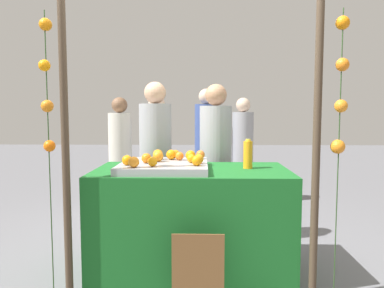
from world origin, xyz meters
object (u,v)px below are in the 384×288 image
(orange_0, at_px, (127,160))
(vendor_left, at_px, (156,168))
(juice_bottle, at_px, (248,154))
(chalkboard_sign, at_px, (198,272))
(orange_1, at_px, (171,155))
(stall_counter, at_px, (192,220))
(vendor_right, at_px, (216,169))

(orange_0, bearing_deg, vendor_left, 83.23)
(juice_bottle, bearing_deg, vendor_left, 141.38)
(juice_bottle, xyz_separation_m, chalkboard_sign, (-0.42, -0.69, -0.74))
(orange_0, bearing_deg, chalkboard_sign, -37.58)
(orange_1, bearing_deg, vendor_left, 109.59)
(orange_0, bearing_deg, stall_counter, 21.51)
(stall_counter, relative_size, vendor_left, 0.97)
(vendor_right, bearing_deg, orange_1, -125.92)
(orange_0, distance_m, juice_bottle, 1.02)
(juice_bottle, bearing_deg, stall_counter, -174.44)
(juice_bottle, distance_m, chalkboard_sign, 1.10)
(orange_0, bearing_deg, juice_bottle, 14.04)
(vendor_left, bearing_deg, juice_bottle, -38.62)
(vendor_right, bearing_deg, orange_0, -128.53)
(vendor_left, height_order, vendor_right, vendor_left)
(orange_1, xyz_separation_m, chalkboard_sign, (0.25, -0.79, -0.73))
(chalkboard_sign, bearing_deg, orange_0, 142.42)
(orange_1, xyz_separation_m, vendor_right, (0.42, 0.58, -0.22))
(chalkboard_sign, distance_m, vendor_left, 1.55)
(stall_counter, distance_m, orange_0, 0.77)
(vendor_right, bearing_deg, juice_bottle, -70.03)
(orange_0, relative_size, chalkboard_sign, 0.15)
(orange_0, relative_size, orange_1, 0.91)
(chalkboard_sign, bearing_deg, vendor_left, 108.22)
(stall_counter, height_order, chalkboard_sign, stall_counter)
(orange_1, bearing_deg, chalkboard_sign, -72.82)
(chalkboard_sign, bearing_deg, stall_counter, 95.35)
(orange_1, distance_m, vendor_left, 0.66)
(orange_0, distance_m, vendor_right, 1.21)
(stall_counter, height_order, orange_0, orange_0)
(orange_0, relative_size, juice_bottle, 0.32)
(orange_1, relative_size, chalkboard_sign, 0.16)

